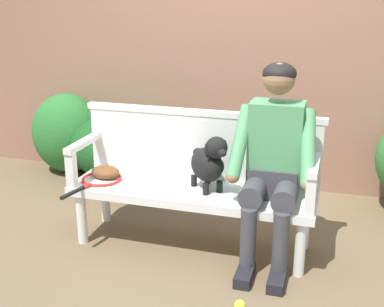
# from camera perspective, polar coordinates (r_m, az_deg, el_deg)

# --- Properties ---
(ground_plane) EXTENTS (40.00, 40.00, 0.00)m
(ground_plane) POSITION_cam_1_polar(r_m,az_deg,el_deg) (3.60, -0.00, -10.34)
(ground_plane) COLOR brown
(brick_garden_fence) EXTENTS (8.00, 0.30, 2.12)m
(brick_garden_fence) POSITION_cam_1_polar(r_m,az_deg,el_deg) (4.60, 5.19, 9.85)
(brick_garden_fence) COLOR #936651
(brick_garden_fence) RESTS_ON ground
(hedge_bush_mid_right) EXTENTS (0.70, 0.60, 0.78)m
(hedge_bush_mid_right) POSITION_cam_1_polar(r_m,az_deg,el_deg) (5.02, -14.04, 2.27)
(hedge_bush_mid_right) COLOR #286B2D
(hedge_bush_mid_right) RESTS_ON ground
(hedge_bush_far_right) EXTENTS (1.17, 0.86, 0.66)m
(hedge_bush_far_right) POSITION_cam_1_polar(r_m,az_deg,el_deg) (4.64, -7.02, 0.64)
(hedge_bush_far_right) COLOR #194C1E
(hedge_bush_far_right) RESTS_ON ground
(garden_bench) EXTENTS (1.68, 0.49, 0.43)m
(garden_bench) POSITION_cam_1_polar(r_m,az_deg,el_deg) (3.44, -0.00, -4.87)
(garden_bench) COLOR white
(garden_bench) RESTS_ON ground
(bench_backrest) EXTENTS (1.72, 0.06, 0.50)m
(bench_backrest) POSITION_cam_1_polar(r_m,az_deg,el_deg) (3.53, 1.01, 1.11)
(bench_backrest) COLOR white
(bench_backrest) RESTS_ON garden_bench
(bench_armrest_left_end) EXTENTS (0.06, 0.49, 0.28)m
(bench_armrest_left_end) POSITION_cam_1_polar(r_m,az_deg,el_deg) (3.57, -12.78, -0.02)
(bench_armrest_left_end) COLOR white
(bench_armrest_left_end) RESTS_ON garden_bench
(bench_armrest_right_end) EXTENTS (0.06, 0.49, 0.28)m
(bench_armrest_right_end) POSITION_cam_1_polar(r_m,az_deg,el_deg) (3.14, 13.65, -2.63)
(bench_armrest_right_end) COLOR white
(bench_armrest_right_end) RESTS_ON garden_bench
(person_seated) EXTENTS (0.56, 0.65, 1.30)m
(person_seated) POSITION_cam_1_polar(r_m,az_deg,el_deg) (3.21, 9.31, -0.49)
(person_seated) COLOR black
(person_seated) RESTS_ON ground
(dog_on_bench) EXTENTS (0.35, 0.36, 0.40)m
(dog_on_bench) POSITION_cam_1_polar(r_m,az_deg,el_deg) (3.31, 1.99, -1.02)
(dog_on_bench) COLOR black
(dog_on_bench) RESTS_ON garden_bench
(tennis_racket) EXTENTS (0.34, 0.58, 0.03)m
(tennis_racket) POSITION_cam_1_polar(r_m,az_deg,el_deg) (3.60, -10.53, -2.98)
(tennis_racket) COLOR red
(tennis_racket) RESTS_ON garden_bench
(baseball_glove) EXTENTS (0.25, 0.21, 0.09)m
(baseball_glove) POSITION_cam_1_polar(r_m,az_deg,el_deg) (3.64, -9.86, -2.11)
(baseball_glove) COLOR brown
(baseball_glove) RESTS_ON garden_bench
(tennis_ball) EXTENTS (0.07, 0.07, 0.07)m
(tennis_ball) POSITION_cam_1_polar(r_m,az_deg,el_deg) (2.94, 5.50, -16.91)
(tennis_ball) COLOR #CCDB33
(tennis_ball) RESTS_ON ground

